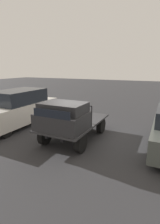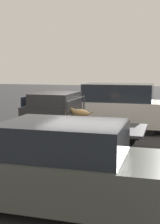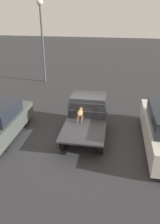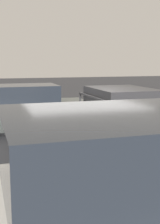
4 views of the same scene
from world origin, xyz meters
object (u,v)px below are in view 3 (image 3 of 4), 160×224
Objects in this scene: flatbed_truck at (86,126)px; light_pole_near at (41,26)px; dog at (80,112)px; parked_sedan at (1,121)px.

light_pole_near is at bearing 29.70° from flatbed_truck.
flatbed_truck is 4.08× the size of dog.
flatbed_truck is at bearing -121.00° from dog.
parked_sedan reaches higher than dog.
flatbed_truck is 10.57m from light_pole_near.
parked_sedan is at bearing 96.30° from dog.
dog is 0.23× the size of parked_sedan.
dog is 10.07m from light_pole_near.
light_pole_near reaches higher than parked_sedan.
light_pole_near is at bearing 12.22° from parked_sedan.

